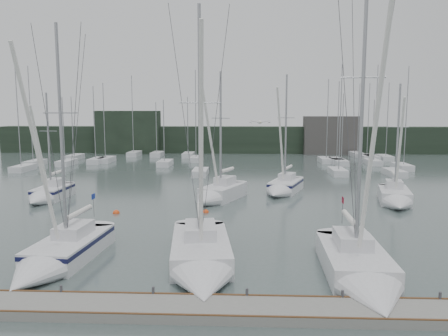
% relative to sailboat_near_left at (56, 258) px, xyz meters
% --- Properties ---
extents(ground, '(160.00, 160.00, 0.00)m').
position_rel_sailboat_near_left_xyz_m(ground, '(7.92, 0.19, -0.56)').
color(ground, '#4C5D58').
rests_on(ground, ground).
extents(dock, '(24.00, 2.00, 0.40)m').
position_rel_sailboat_near_left_xyz_m(dock, '(7.92, -4.81, -0.36)').
color(dock, slate).
rests_on(dock, ground).
extents(far_treeline, '(90.00, 4.00, 5.00)m').
position_rel_sailboat_near_left_xyz_m(far_treeline, '(7.92, 62.19, 1.94)').
color(far_treeline, black).
rests_on(far_treeline, ground).
extents(far_building_left, '(12.00, 3.00, 8.00)m').
position_rel_sailboat_near_left_xyz_m(far_building_left, '(-12.08, 60.19, 3.44)').
color(far_building_left, black).
rests_on(far_building_left, ground).
extents(far_building_right, '(10.00, 3.00, 7.00)m').
position_rel_sailboat_near_left_xyz_m(far_building_right, '(25.92, 60.19, 2.94)').
color(far_building_right, '#454240').
rests_on(far_building_right, ground).
extents(mast_forest, '(55.68, 27.88, 14.75)m').
position_rel_sailboat_near_left_xyz_m(mast_forest, '(8.45, 45.18, -0.08)').
color(mast_forest, silver).
rests_on(mast_forest, ground).
extents(sailboat_near_left, '(3.39, 9.29, 13.57)m').
position_rel_sailboat_near_left_xyz_m(sailboat_near_left, '(0.00, 0.00, 0.00)').
color(sailboat_near_left, silver).
rests_on(sailboat_near_left, ground).
extents(sailboat_near_center, '(4.25, 10.52, 14.60)m').
position_rel_sailboat_near_left_xyz_m(sailboat_near_center, '(7.67, -0.41, -0.02)').
color(sailboat_near_center, silver).
rests_on(sailboat_near_center, ground).
extents(sailboat_near_right, '(3.34, 9.66, 16.41)m').
position_rel_sailboat_near_left_xyz_m(sailboat_near_right, '(15.31, -1.76, 0.02)').
color(sailboat_near_right, silver).
rests_on(sailboat_near_right, ground).
extents(sailboat_mid_a, '(2.48, 6.57, 10.46)m').
position_rel_sailboat_near_left_xyz_m(sailboat_mid_a, '(-7.97, 16.56, 0.01)').
color(sailboat_mid_a, silver).
rests_on(sailboat_mid_a, ground).
extents(sailboat_mid_c, '(5.23, 7.65, 12.35)m').
position_rel_sailboat_near_left_xyz_m(sailboat_mid_c, '(7.29, 16.90, 0.06)').
color(sailboat_mid_c, silver).
rests_on(sailboat_mid_c, ground).
extents(sailboat_mid_d, '(4.77, 7.57, 12.41)m').
position_rel_sailboat_near_left_xyz_m(sailboat_mid_d, '(13.58, 20.85, 0.03)').
color(sailboat_mid_d, silver).
rests_on(sailboat_mid_d, ground).
extents(sailboat_mid_e, '(4.02, 7.54, 11.20)m').
position_rel_sailboat_near_left_xyz_m(sailboat_mid_e, '(22.91, 16.13, 0.00)').
color(sailboat_mid_e, silver).
rests_on(sailboat_mid_e, ground).
extents(buoy_a, '(0.49, 0.49, 0.49)m').
position_rel_sailboat_near_left_xyz_m(buoy_a, '(6.73, 12.74, -0.56)').
color(buoy_a, '#EE4815').
rests_on(buoy_a, ground).
extents(buoy_c, '(0.55, 0.55, 0.55)m').
position_rel_sailboat_near_left_xyz_m(buoy_c, '(-0.38, 12.12, -0.56)').
color(buoy_c, '#EE4815').
rests_on(buoy_c, ground).
extents(seagull, '(1.05, 0.49, 0.21)m').
position_rel_sailboat_near_left_xyz_m(seagull, '(10.62, 2.40, 6.97)').
color(seagull, white).
rests_on(seagull, ground).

